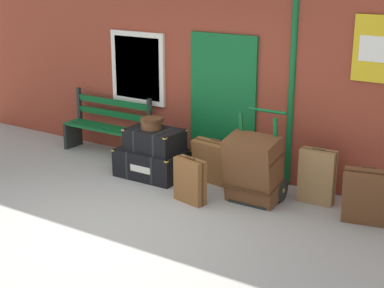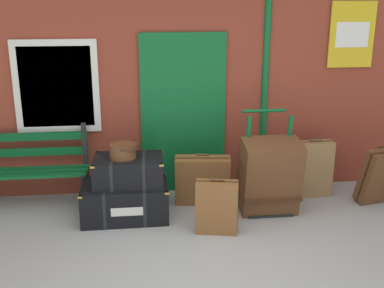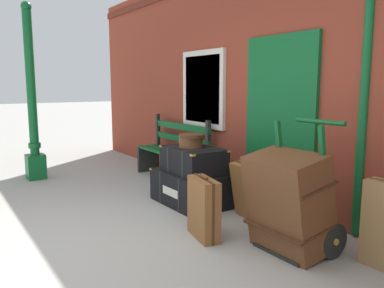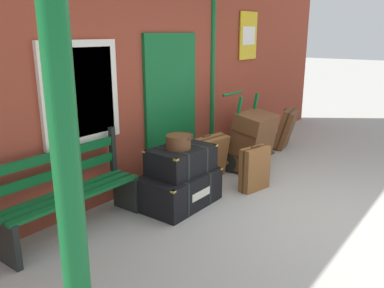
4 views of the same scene
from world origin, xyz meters
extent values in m
cube|color=brown|center=(0.00, 2.60, 1.60)|extent=(10.40, 0.30, 3.20)
cube|color=#0F5B28|center=(0.09, 2.43, 1.05)|extent=(1.10, 0.05, 2.10)
cube|color=#093718|center=(0.09, 2.41, 1.05)|extent=(0.06, 0.02, 2.10)
cube|color=silver|center=(-1.49, 2.43, 1.45)|extent=(1.04, 0.06, 1.16)
cube|color=silver|center=(-1.49, 2.41, 1.45)|extent=(0.88, 0.02, 1.00)
cylinder|color=#0F5B28|center=(1.17, 2.45, 1.60)|extent=(0.09, 0.09, 3.14)
cube|color=gold|center=(2.28, 2.43, 2.05)|extent=(0.60, 0.02, 0.84)
cube|color=white|center=(2.28, 2.41, 2.05)|extent=(0.44, 0.01, 0.32)
cube|color=#0F5B28|center=(-1.94, 1.96, 0.45)|extent=(1.60, 0.09, 0.04)
cube|color=#0F5B28|center=(-1.94, 2.10, 0.45)|extent=(1.60, 0.09, 0.04)
cube|color=#0F5B28|center=(-1.94, 2.24, 0.45)|extent=(1.60, 0.09, 0.04)
cube|color=#0F5B28|center=(-1.94, 2.30, 0.65)|extent=(1.60, 0.05, 0.10)
cube|color=#0F5B28|center=(-1.94, 2.30, 0.85)|extent=(1.60, 0.05, 0.10)
cube|color=black|center=(-1.18, 2.10, 0.23)|extent=(0.06, 0.40, 0.45)
cube|color=black|center=(-1.18, 2.30, 0.73)|extent=(0.06, 0.06, 0.56)
cube|color=black|center=(-0.68, 1.66, 0.21)|extent=(1.00, 0.65, 0.42)
cube|color=black|center=(-0.91, 1.66, 0.21)|extent=(0.04, 0.65, 0.43)
cube|color=black|center=(-0.46, 1.66, 0.21)|extent=(0.04, 0.65, 0.43)
cube|color=#B79338|center=(-1.16, 1.36, 0.41)|extent=(0.05, 0.05, 0.02)
cube|color=#B79338|center=(-0.20, 1.37, 0.41)|extent=(0.05, 0.05, 0.02)
cube|color=#B79338|center=(-1.16, 1.96, 0.41)|extent=(0.05, 0.05, 0.02)
cube|color=#B79338|center=(-0.20, 1.97, 0.41)|extent=(0.05, 0.05, 0.02)
cube|color=silver|center=(-0.65, 1.34, 0.21)|extent=(0.36, 0.01, 0.10)
cube|color=black|center=(-0.62, 1.67, 0.58)|extent=(0.82, 0.57, 0.32)
cube|color=black|center=(-0.80, 1.68, 0.58)|extent=(0.05, 0.55, 0.33)
cube|color=black|center=(-0.44, 1.67, 0.58)|extent=(0.05, 0.55, 0.33)
cube|color=#B79338|center=(-1.01, 1.44, 0.73)|extent=(0.05, 0.05, 0.02)
cube|color=#B79338|center=(-0.25, 1.41, 0.73)|extent=(0.05, 0.05, 0.02)
cube|color=#B79338|center=(-1.00, 1.94, 0.73)|extent=(0.05, 0.05, 0.02)
cube|color=#B79338|center=(-0.24, 1.91, 0.73)|extent=(0.05, 0.05, 0.02)
cylinder|color=brown|center=(-0.68, 1.67, 0.82)|extent=(0.30, 0.30, 0.17)
cylinder|color=#432715|center=(-0.65, 1.67, 0.89)|extent=(0.32, 0.32, 0.04)
cube|color=black|center=(1.04, 1.57, 0.01)|extent=(0.56, 0.28, 0.03)
cube|color=#0F5B28|center=(0.79, 1.77, 0.59)|extent=(0.04, 0.24, 1.19)
cube|color=#0F5B28|center=(1.29, 1.77, 0.59)|extent=(0.04, 0.24, 1.19)
cylinder|color=#0F5B28|center=(1.04, 1.97, 1.18)|extent=(0.54, 0.04, 0.04)
cylinder|color=black|center=(0.72, 1.83, 0.16)|extent=(0.04, 0.32, 0.32)
cylinder|color=#B79338|center=(0.72, 1.83, 0.16)|extent=(0.07, 0.06, 0.06)
cylinder|color=black|center=(1.36, 1.83, 0.16)|extent=(0.04, 0.32, 0.32)
cylinder|color=#B79338|center=(1.36, 1.83, 0.16)|extent=(0.07, 0.06, 0.06)
cube|color=brown|center=(1.04, 1.59, 0.47)|extent=(0.68, 0.58, 0.94)
cube|color=#432715|center=(1.04, 1.59, 0.28)|extent=(0.70, 0.46, 0.10)
cube|color=#432715|center=(1.04, 1.59, 0.67)|extent=(0.70, 0.46, 0.10)
cube|color=brown|center=(2.52, 1.68, 0.37)|extent=(0.60, 0.48, 0.74)
cylinder|color=#3A2112|center=(2.52, 1.72, 0.74)|extent=(0.16, 0.06, 0.03)
cube|color=#351E10|center=(2.52, 1.68, 0.37)|extent=(0.58, 0.33, 0.71)
cube|color=olive|center=(1.76, 2.04, 0.37)|extent=(0.48, 0.21, 0.74)
cylinder|color=brown|center=(1.76, 2.04, 0.76)|extent=(0.16, 0.04, 0.03)
cube|color=brown|center=(1.76, 2.04, 0.37)|extent=(0.49, 0.06, 0.75)
cube|color=brown|center=(0.33, 1.15, 0.30)|extent=(0.49, 0.27, 0.60)
cylinder|color=#4F3018|center=(0.33, 1.15, 0.62)|extent=(0.16, 0.06, 0.03)
cube|color=#482C16|center=(0.33, 1.15, 0.30)|extent=(0.47, 0.13, 0.62)
cube|color=brown|center=(0.28, 1.90, 0.33)|extent=(0.71, 0.38, 0.65)
cylinder|color=#4F3018|center=(0.28, 1.92, 0.66)|extent=(0.16, 0.05, 0.03)
cube|color=#482C16|center=(0.28, 1.90, 0.33)|extent=(0.70, 0.22, 0.64)
camera|label=1|loc=(4.28, -4.94, 3.11)|focal=54.62mm
camera|label=2|loc=(-0.49, -3.63, 2.53)|focal=44.95mm
camera|label=3|loc=(3.41, -1.03, 1.53)|focal=36.72mm
camera|label=4|loc=(-4.28, -1.26, 2.10)|focal=37.02mm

